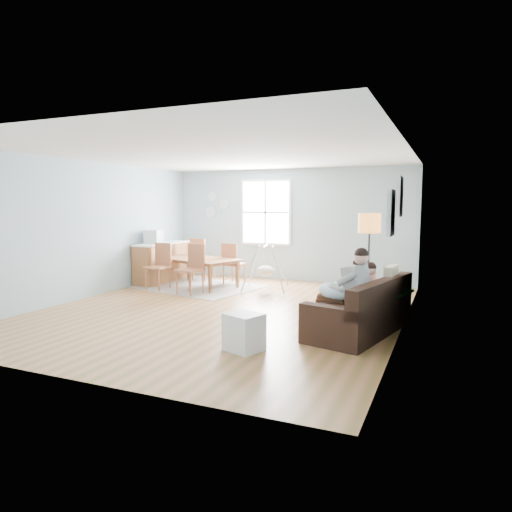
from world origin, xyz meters
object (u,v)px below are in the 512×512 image
at_px(toddler, 364,284).
at_px(floor_lamp, 369,232).
at_px(father, 347,289).
at_px(counter, 162,262).
at_px(chair_se, 193,265).
at_px(dining_table, 197,272).
at_px(baby_swing, 265,270).
at_px(chair_nw, 201,256).
at_px(sofa, 363,314).
at_px(storage_cube, 244,332).
at_px(chair_sw, 160,263).
at_px(monitor, 154,237).
at_px(chair_ne, 232,261).

height_order(toddler, floor_lamp, floor_lamp).
distance_m(father, counter, 5.74).
distance_m(toddler, chair_se, 4.00).
height_order(dining_table, baby_swing, baby_swing).
bearing_deg(dining_table, chair_nw, 131.67).
relative_size(sofa, father, 1.68).
bearing_deg(storage_cube, floor_lamp, 59.80).
bearing_deg(father, counter, 150.93).
xyz_separation_m(chair_sw, counter, (-0.49, 0.77, -0.10)).
height_order(storage_cube, monitor, monitor).
xyz_separation_m(storage_cube, counter, (-3.95, 3.93, 0.24)).
distance_m(toddler, dining_table, 4.61).
bearing_deg(chair_ne, counter, -169.74).
relative_size(toddler, dining_table, 0.45).
bearing_deg(baby_swing, chair_nw, 165.09).
height_order(floor_lamp, storage_cube, floor_lamp).
bearing_deg(chair_ne, floor_lamp, -32.33).
xyz_separation_m(floor_lamp, dining_table, (-4.05, 1.64, -1.09)).
relative_size(toddler, storage_cube, 1.53).
bearing_deg(dining_table, chair_ne, 59.27).
xyz_separation_m(counter, baby_swing, (2.66, -0.00, -0.05)).
height_order(toddler, chair_se, chair_se).
height_order(sofa, counter, counter).
relative_size(father, toddler, 1.55).
distance_m(chair_sw, counter, 0.91).
bearing_deg(monitor, dining_table, 4.67).
distance_m(dining_table, chair_ne, 0.84).
bearing_deg(chair_ne, storage_cube, -62.11).
xyz_separation_m(chair_nw, counter, (-0.77, -0.50, -0.12)).
xyz_separation_m(floor_lamp, chair_nw, (-4.38, 2.37, -0.82)).
relative_size(toddler, chair_ne, 0.85).
bearing_deg(father, toddler, 69.68).
distance_m(toddler, floor_lamp, 0.87).
relative_size(chair_nw, counter, 0.61).
relative_size(toddler, baby_swing, 0.71).
distance_m(chair_se, counter, 1.73).
xyz_separation_m(floor_lamp, counter, (-5.15, 1.87, -0.94)).
bearing_deg(dining_table, toddler, -9.81).
height_order(dining_table, chair_se, chair_se).
relative_size(storage_cube, chair_sw, 0.53).
distance_m(chair_nw, baby_swing, 1.96).
height_order(toddler, counter, toddler).
distance_m(father, dining_table, 4.69).
distance_m(sofa, chair_nw, 5.39).
bearing_deg(dining_table, baby_swing, 25.90).
relative_size(floor_lamp, storage_cube, 3.19).
bearing_deg(sofa, chair_se, 157.28).
xyz_separation_m(sofa, counter, (-5.21, 2.55, 0.19)).
relative_size(dining_table, counter, 1.08).
bearing_deg(chair_nw, baby_swing, -14.91).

